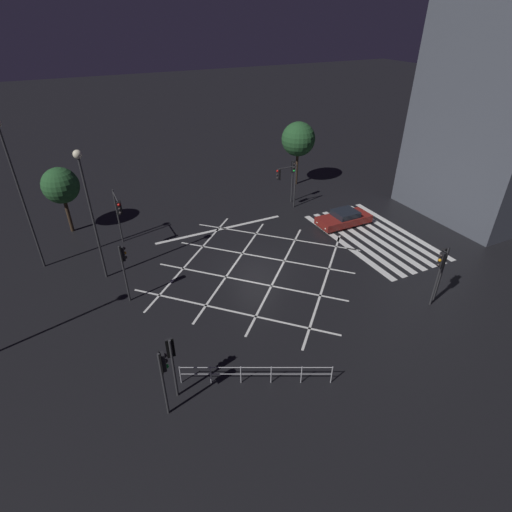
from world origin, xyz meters
TOP-DOWN VIEW (x-y plane):
  - ground_plane at (0.00, 0.00)m, footprint 200.00×200.00m
  - road_markings at (0.37, -6.86)m, footprint 15.86×21.01m
  - traffic_light_se_main at (8.41, -7.79)m, footprint 0.39×0.36m
  - traffic_light_sw_cross at (-8.04, -7.49)m, footprint 0.36×0.39m
  - traffic_light_median_north at (0.30, 8.26)m, footprint 0.36×0.39m
  - traffic_light_nw_cross at (-8.46, 8.36)m, footprint 0.36×0.39m
  - traffic_light_sw_main at (-7.70, -8.15)m, footprint 0.39×0.36m
  - traffic_light_se_cross at (7.38, -6.45)m, footprint 0.36×1.91m
  - traffic_light_nw_main at (-7.63, 7.82)m, footprint 0.39×0.36m
  - traffic_light_ne_main at (6.71, 7.37)m, footprint 2.23×0.36m
  - street_lamp_east at (6.71, 12.82)m, footprint 0.47×0.47m
  - street_lamp_far at (3.53, 9.22)m, footprint 0.50×0.50m
  - street_tree_near at (11.33, 10.61)m, footprint 2.69×2.69m
  - street_tree_far at (12.03, -10.45)m, footprint 3.19×3.19m
  - waiting_car at (2.64, -9.25)m, footprint 1.89×4.43m
  - pedestrian_railing at (-8.68, 4.30)m, footprint 3.18×6.35m

SIDE VIEW (x-z plane):
  - ground_plane at x=0.00m, z-range 0.00..0.00m
  - road_markings at x=0.37m, z-range 0.00..0.01m
  - waiting_car at x=2.64m, z-range -0.02..1.19m
  - pedestrian_railing at x=-8.68m, z-range 0.14..1.19m
  - traffic_light_nw_main at x=-7.63m, z-range 0.73..4.09m
  - traffic_light_nw_cross at x=-8.46m, z-range 0.77..4.33m
  - traffic_light_sw_main at x=-7.70m, z-range 0.78..4.36m
  - traffic_light_sw_cross at x=-8.04m, z-range 0.80..4.48m
  - traffic_light_median_north at x=0.30m, z-range 0.82..4.60m
  - traffic_light_se_main at x=8.41m, z-range 0.82..4.62m
  - traffic_light_se_cross at x=7.38m, z-range 0.89..4.79m
  - traffic_light_ne_main at x=6.71m, z-range 0.97..5.14m
  - street_tree_near at x=11.33m, z-range 1.21..6.36m
  - street_tree_far at x=12.03m, z-range 1.43..7.50m
  - street_lamp_far at x=3.53m, z-range 1.66..10.09m
  - street_lamp_east at x=6.71m, z-range 1.54..11.31m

